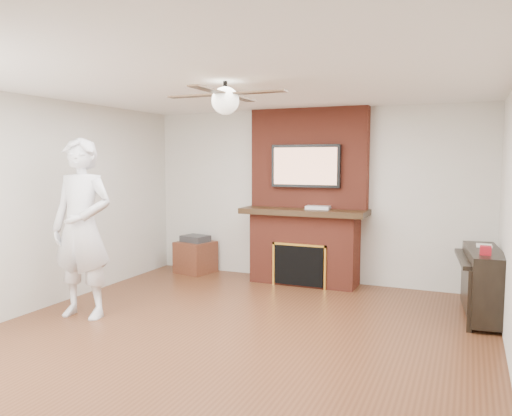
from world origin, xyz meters
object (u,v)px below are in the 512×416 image
at_px(person, 82,228).
at_px(piano, 482,282).
at_px(side_table, 196,255).
at_px(fireplace, 306,214).

bearing_deg(person, piano, 15.74).
bearing_deg(side_table, fireplace, 14.47).
distance_m(side_table, piano, 4.16).
height_order(person, side_table, person).
relative_size(fireplace, person, 1.24).
distance_m(person, side_table, 2.54).
relative_size(side_table, piano, 0.50).
bearing_deg(fireplace, piano, -19.12).
height_order(fireplace, piano, fireplace).
bearing_deg(side_table, person, -78.51).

